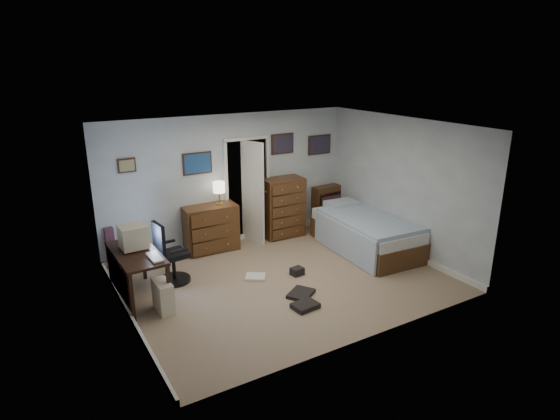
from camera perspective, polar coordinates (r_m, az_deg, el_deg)
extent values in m
cube|color=tan|center=(7.77, 0.48, -8.52)|extent=(5.00, 4.00, 0.02)
cube|color=black|center=(7.21, -17.17, -5.07)|extent=(0.64, 1.32, 0.04)
cube|color=black|center=(6.77, -17.60, -10.19)|extent=(0.05, 0.05, 0.71)
cube|color=black|center=(6.89, -13.37, -9.29)|extent=(0.05, 0.05, 0.71)
cube|color=black|center=(7.86, -19.97, -6.42)|extent=(0.05, 0.05, 0.71)
cube|color=black|center=(7.96, -16.31, -5.72)|extent=(0.05, 0.05, 0.71)
cube|color=black|center=(7.29, -19.07, -7.88)|extent=(0.06, 1.21, 0.50)
cube|color=beige|center=(7.27, -17.46, -3.10)|extent=(0.39, 0.37, 0.34)
cube|color=#8CB2F2|center=(7.32, -15.98, -2.83)|extent=(0.02, 0.28, 0.22)
cube|color=beige|center=(7.34, -17.33, -4.42)|extent=(0.26, 0.26, 0.02)
cube|color=beige|center=(6.92, -15.04, -5.56)|extent=(0.16, 0.41, 0.02)
cube|color=beige|center=(6.98, -14.06, -10.18)|extent=(0.21, 0.43, 0.45)
cube|color=black|center=(7.01, -13.23, -10.00)|extent=(0.01, 0.30, 0.35)
cylinder|color=black|center=(7.88, -12.69, -8.28)|extent=(0.56, 0.56, 0.06)
cylinder|color=black|center=(7.79, -12.80, -6.87)|extent=(0.06, 0.06, 0.39)
cube|color=black|center=(7.70, -12.91, -5.29)|extent=(0.47, 0.47, 0.08)
cube|color=black|center=(7.51, -14.55, -3.53)|extent=(0.10, 0.39, 0.53)
cube|color=black|center=(7.45, -12.24, -4.91)|extent=(0.29, 0.08, 0.04)
cube|color=black|center=(7.85, -13.69, -3.83)|extent=(0.29, 0.08, 0.04)
cube|color=maroon|center=(8.59, -19.98, -4.30)|extent=(0.15, 0.15, 0.72)
cube|color=#55331B|center=(8.85, -8.45, -2.20)|extent=(1.01, 0.55, 0.88)
cylinder|color=gold|center=(8.78, -7.38, 0.77)|extent=(0.14, 0.14, 0.02)
cylinder|color=gold|center=(8.74, -7.41, 1.60)|extent=(0.03, 0.03, 0.26)
cylinder|color=beige|center=(8.69, -7.46, 2.77)|extent=(0.23, 0.23, 0.20)
cube|color=black|center=(9.48, -4.87, 2.85)|extent=(0.90, 0.60, 2.00)
cube|color=white|center=(9.01, -6.53, 2.00)|extent=(0.06, 0.05, 2.00)
cube|color=white|center=(9.39, -1.52, 2.77)|extent=(0.06, 0.05, 2.00)
cube|color=white|center=(8.97, -4.11, 8.69)|extent=(0.96, 0.05, 0.06)
cube|color=white|center=(9.08, -3.91, 2.21)|extent=(0.31, 0.77, 2.00)
sphere|color=gold|center=(9.09, -1.73, 2.25)|extent=(0.06, 0.06, 0.06)
cube|color=#55331B|center=(9.43, 0.33, 0.32)|extent=(0.84, 0.52, 1.21)
cube|color=#55331B|center=(10.29, 6.34, 0.73)|extent=(0.97, 0.29, 0.86)
cube|color=black|center=(10.19, 6.63, 1.51)|extent=(0.89, 0.15, 0.29)
cube|color=maroon|center=(10.20, 6.62, 1.30)|extent=(0.77, 0.16, 0.21)
cube|color=#55331B|center=(9.03, 10.35, -3.55)|extent=(1.23, 2.28, 0.39)
cube|color=white|center=(8.92, 10.46, -1.79)|extent=(1.19, 2.23, 0.20)
cube|color=#648ABB|center=(8.80, 10.94, -1.26)|extent=(1.28, 1.95, 0.11)
cube|color=#648ABB|center=(8.57, 7.71, -3.75)|extent=(0.15, 1.89, 0.60)
cube|color=#7098B3|center=(9.51, 7.48, 0.64)|extent=(0.63, 0.46, 0.14)
cube|color=#331E11|center=(8.30, -18.18, 5.19)|extent=(0.30, 0.03, 0.24)
cube|color=#8C6E4C|center=(8.28, -18.15, 5.16)|extent=(0.25, 0.01, 0.19)
cube|color=#331E11|center=(8.66, -10.04, 5.63)|extent=(0.55, 0.03, 0.40)
cube|color=#0E5165|center=(8.64, -10.00, 5.61)|extent=(0.50, 0.01, 0.35)
cube|color=#331E11|center=(9.39, 0.30, 8.09)|extent=(0.50, 0.03, 0.40)
cube|color=black|center=(9.37, 0.35, 8.07)|extent=(0.45, 0.01, 0.35)
cube|color=#331E11|center=(9.89, 4.82, 7.94)|extent=(0.55, 0.03, 0.40)
cube|color=black|center=(9.88, 4.88, 7.92)|extent=(0.50, 0.01, 0.35)
cube|color=black|center=(6.94, 3.09, -11.57)|extent=(0.39, 0.31, 0.07)
cube|color=black|center=(7.28, 2.57, -10.16)|extent=(0.52, 0.49, 0.06)
cube|color=silver|center=(7.81, -3.01, -8.16)|extent=(0.42, 0.41, 0.05)
cube|color=black|center=(7.90, 2.10, -7.48)|extent=(0.22, 0.19, 0.13)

